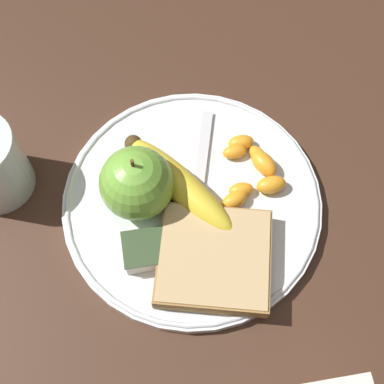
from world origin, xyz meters
TOP-DOWN VIEW (x-y plane):
  - ground_plane at (0.00, 0.00)m, footprint 3.00×3.00m
  - plate at (0.00, 0.00)m, footprint 0.28×0.28m
  - apple at (-0.05, 0.01)m, footprint 0.08×0.08m
  - banana at (-0.01, 0.01)m, footprint 0.12×0.14m
  - bread_slice at (0.01, -0.07)m, footprint 0.13×0.13m
  - fork at (0.01, 0.00)m, footprint 0.07×0.18m
  - jam_packet at (-0.05, -0.05)m, footprint 0.05×0.04m
  - orange_segment_0 at (0.06, 0.06)m, footprint 0.03×0.02m
  - orange_segment_1 at (0.05, 0.05)m, footprint 0.03×0.02m
  - orange_segment_2 at (0.08, 0.04)m, footprint 0.02×0.03m
  - orange_segment_3 at (0.04, -0.01)m, footprint 0.03×0.03m
  - orange_segment_4 at (0.08, 0.03)m, footprint 0.03×0.04m
  - orange_segment_5 at (0.05, 0.00)m, footprint 0.03×0.02m
  - orange_segment_6 at (0.09, -0.00)m, footprint 0.03×0.02m

SIDE VIEW (x-z plane):
  - ground_plane at x=0.00m, z-range 0.00..0.00m
  - plate at x=0.00m, z-range 0.00..0.02m
  - fork at x=0.01m, z-range 0.01..0.02m
  - orange_segment_2 at x=0.08m, z-range 0.01..0.03m
  - orange_segment_1 at x=0.05m, z-range 0.01..0.03m
  - orange_segment_5 at x=0.05m, z-range 0.01..0.03m
  - orange_segment_0 at x=0.06m, z-range 0.01..0.03m
  - orange_segment_3 at x=0.04m, z-range 0.01..0.03m
  - orange_segment_6 at x=0.09m, z-range 0.01..0.03m
  - orange_segment_4 at x=0.08m, z-range 0.01..0.03m
  - jam_packet at x=-0.05m, z-range 0.01..0.03m
  - bread_slice at x=0.01m, z-range 0.01..0.03m
  - banana at x=-0.01m, z-range 0.01..0.05m
  - apple at x=-0.05m, z-range 0.01..0.09m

